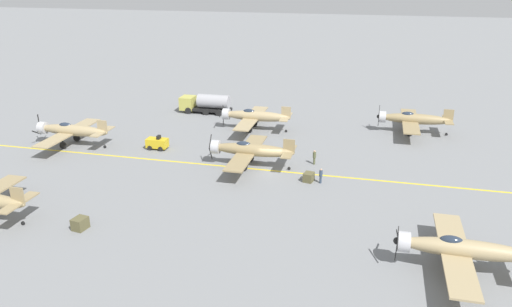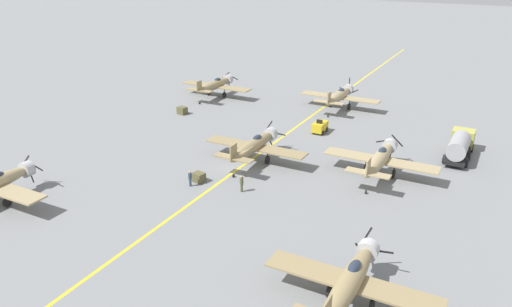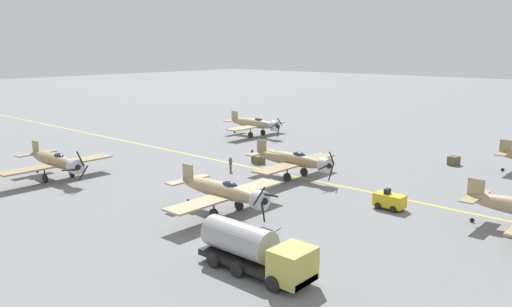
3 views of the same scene
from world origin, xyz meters
TOP-DOWN VIEW (x-y plane):
  - ground_plane at (0.00, 0.00)m, footprint 400.00×400.00m
  - taxiway_stripe at (0.00, 0.00)m, footprint 0.30×160.00m
  - airplane_far_center at (2.27, 26.42)m, footprint 12.00×9.98m
  - airplane_far_left at (-17.57, 23.20)m, footprint 12.00×9.98m
  - airplane_near_right at (17.81, -16.09)m, footprint 12.00×9.98m
  - airplane_mid_right at (14.03, 5.33)m, footprint 12.00×9.98m
  - airplane_mid_center at (0.64, 2.51)m, footprint 12.00×9.98m
  - fuel_tanker at (20.75, 14.82)m, footprint 2.67×8.00m
  - tow_tractor at (3.57, 15.26)m, footprint 1.57×2.60m
  - ground_crew_walking at (-2.15, -5.93)m, footprint 0.36×0.36m
  - ground_crew_inspecting at (3.05, -4.57)m, footprint 0.38×0.38m
  - supply_crate_by_tanker at (-16.99, 13.27)m, footprint 1.42×1.24m
  - supply_crate_mid_lane at (-1.98, -4.64)m, footprint 1.34×1.18m

SIDE VIEW (x-z plane):
  - ground_plane at x=0.00m, z-range 0.00..0.00m
  - taxiway_stripe at x=0.00m, z-range 0.00..0.01m
  - supply_crate_mid_lane at x=-1.98m, z-range 0.00..0.97m
  - supply_crate_by_tanker at x=-16.99m, z-range 0.00..1.06m
  - tow_tractor at x=3.57m, z-range -0.11..1.69m
  - ground_crew_walking at x=-2.15m, z-range 0.08..1.73m
  - ground_crew_inspecting at x=3.05m, z-range 0.08..1.80m
  - fuel_tanker at x=20.75m, z-range 0.02..3.00m
  - airplane_mid_center at x=0.64m, z-range 0.19..3.84m
  - airplane_far_center at x=2.27m, z-range 0.11..3.91m
  - airplane_far_left at x=-17.57m, z-range 0.19..3.84m
  - airplane_near_right at x=17.81m, z-range 0.16..3.86m
  - airplane_mid_right at x=14.03m, z-range 0.19..3.84m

